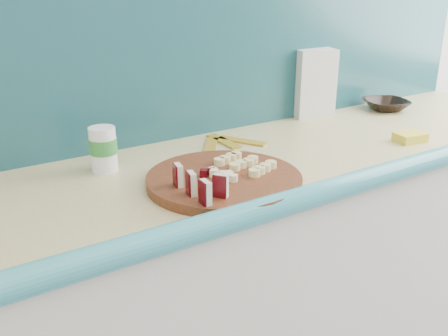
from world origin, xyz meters
name	(u,v)px	position (x,y,z in m)	size (l,w,h in m)	color
kitchen_counter	(285,276)	(0.10, 1.50, 0.46)	(2.20, 0.63, 0.91)	white
backsplash	(238,54)	(0.10, 1.79, 1.16)	(2.20, 0.02, 0.50)	teal
cutting_board	(224,180)	(-0.23, 1.37, 0.92)	(0.39, 0.39, 0.02)	#471D0F
apple_wedges	(198,184)	(-0.34, 1.30, 0.96)	(0.08, 0.16, 0.05)	beige
apple_chunks	(218,175)	(-0.25, 1.37, 0.94)	(0.07, 0.06, 0.02)	#F2EAC1
banana_slices	(245,163)	(-0.15, 1.40, 0.94)	(0.13, 0.16, 0.02)	#EBDD90
brown_bowl	(386,105)	(0.72, 1.66, 0.93)	(0.17, 0.17, 0.04)	black
flour_bag	(313,83)	(0.42, 1.76, 1.03)	(0.14, 0.10, 0.25)	white
canister	(103,148)	(-0.44, 1.63, 0.97)	(0.07, 0.07, 0.12)	white
sponge	(410,137)	(0.46, 1.35, 0.92)	(0.09, 0.07, 0.03)	yellow
banana_peel	(226,143)	(-0.04, 1.65, 0.91)	(0.23, 0.19, 0.01)	gold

